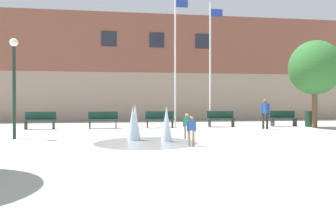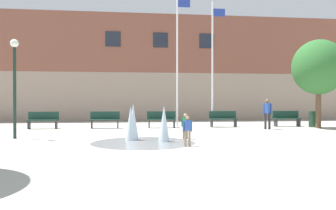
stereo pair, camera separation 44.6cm
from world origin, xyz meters
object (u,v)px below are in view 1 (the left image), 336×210
at_px(child_with_pink_shirt, 191,129).
at_px(flagpole_left, 176,55).
at_px(park_bench_under_left_flagpole, 160,119).
at_px(flagpole_right, 211,60).
at_px(child_in_fountain, 187,124).
at_px(trash_can, 310,119).
at_px(park_bench_left_of_flagpoles, 103,120).
at_px(park_bench_center, 221,118).
at_px(teen_by_trashcan, 265,111).
at_px(lamp_post_left_lane, 14,73).
at_px(park_bench_near_trashcan, 283,118).
at_px(street_tree_near_building, 315,68).
at_px(park_bench_far_left, 40,120).

bearing_deg(child_with_pink_shirt, flagpole_left, 78.52).
height_order(park_bench_under_left_flagpole, flagpole_right, flagpole_right).
bearing_deg(child_with_pink_shirt, flagpole_right, 64.86).
distance_m(child_in_fountain, trash_can, 9.64).
bearing_deg(trash_can, park_bench_left_of_flagpoles, 177.03).
bearing_deg(flagpole_right, park_bench_center, -37.65).
height_order(teen_by_trashcan, flagpole_right, flagpole_right).
distance_m(child_with_pink_shirt, teen_by_trashcan, 8.08).
height_order(teen_by_trashcan, trash_can, teen_by_trashcan).
bearing_deg(trash_can, park_bench_under_left_flagpole, 176.23).
distance_m(park_bench_left_of_flagpoles, lamp_post_left_lane, 6.01).
distance_m(park_bench_under_left_flagpole, trash_can, 8.69).
height_order(park_bench_near_trashcan, trash_can, park_bench_near_trashcan).
xyz_separation_m(flagpole_right, lamp_post_left_lane, (-9.32, -5.22, -1.33)).
height_order(lamp_post_left_lane, street_tree_near_building, street_tree_near_building).
relative_size(park_bench_center, child_with_pink_shirt, 1.62).
bearing_deg(child_with_pink_shirt, teen_by_trashcan, 43.17).
height_order(park_bench_left_of_flagpoles, park_bench_near_trashcan, same).
xyz_separation_m(flagpole_left, street_tree_near_building, (7.46, -1.94, -0.80)).
bearing_deg(park_bench_near_trashcan, lamp_post_left_lane, -160.84).
bearing_deg(park_bench_under_left_flagpole, park_bench_left_of_flagpoles, 179.24).
height_order(flagpole_right, trash_can, flagpole_right).
relative_size(park_bench_left_of_flagpoles, child_in_fountain, 1.62).
xyz_separation_m(park_bench_center, trash_can, (5.09, -0.75, -0.03)).
xyz_separation_m(park_bench_under_left_flagpole, lamp_post_left_lane, (-6.25, -4.65, 2.07)).
bearing_deg(flagpole_right, flagpole_left, -180.00).
bearing_deg(park_bench_under_left_flagpole, teen_by_trashcan, -16.48).
bearing_deg(child_with_pink_shirt, lamp_post_left_lane, 149.30).
bearing_deg(park_bench_under_left_flagpole, park_bench_near_trashcan, 0.65).
bearing_deg(street_tree_near_building, child_with_pink_shirt, -143.00).
height_order(park_bench_left_of_flagpoles, child_in_fountain, child_in_fountain).
distance_m(park_bench_center, flagpole_left, 4.48).
bearing_deg(child_with_pink_shirt, park_bench_under_left_flagpole, 85.47).
bearing_deg(park_bench_under_left_flagpole, lamp_post_left_lane, -143.37).
bearing_deg(flagpole_right, child_in_fountain, -113.71).
height_order(park_bench_far_left, street_tree_near_building, street_tree_near_building).
distance_m(child_with_pink_shirt, street_tree_near_building, 10.80).
bearing_deg(park_bench_left_of_flagpoles, child_in_fountain, -57.75).
xyz_separation_m(park_bench_left_of_flagpoles, child_with_pink_shirt, (3.21, -7.70, 0.10)).
bearing_deg(park_bench_far_left, child_with_pink_shirt, -49.85).
xyz_separation_m(teen_by_trashcan, trash_can, (3.22, 1.04, -0.48)).
distance_m(park_bench_far_left, trash_can, 15.05).
bearing_deg(street_tree_near_building, park_bench_far_left, 174.64).
bearing_deg(park_bench_left_of_flagpoles, park_bench_under_left_flagpole, -0.76).
bearing_deg(flagpole_left, teen_by_trashcan, -26.11).
bearing_deg(child_in_fountain, child_with_pink_shirt, -139.99).
relative_size(park_bench_center, teen_by_trashcan, 1.01).
relative_size(park_bench_under_left_flagpole, street_tree_near_building, 0.33).
distance_m(trash_can, street_tree_near_building, 2.98).
height_order(park_bench_under_left_flagpole, street_tree_near_building, street_tree_near_building).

